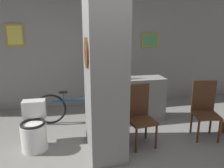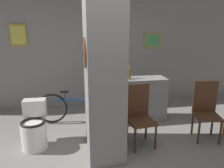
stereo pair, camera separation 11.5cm
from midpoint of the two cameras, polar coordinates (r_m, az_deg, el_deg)
ground_plane at (r=3.22m, az=-1.12°, el=-20.95°), size 14.00×14.00×0.00m
wall_back at (r=5.25m, az=-6.62°, el=8.36°), size 8.00×0.09×2.60m
pillar_center at (r=3.15m, az=-3.14°, el=4.17°), size 0.54×0.98×2.60m
counter_shelf at (r=4.48m, az=3.96°, el=-4.01°), size 1.41×0.44×0.88m
toilet at (r=3.73m, az=-20.54°, el=-11.10°), size 0.40×0.56×0.73m
chair_near_pillar at (r=3.58m, az=6.35°, el=-7.63°), size 0.44×0.44×0.98m
chair_by_doorway at (r=4.09m, az=22.33°, el=-5.76°), size 0.48×0.48×0.98m
bicycle at (r=4.48m, az=-9.73°, el=-5.80°), size 1.66×0.42×0.66m
bottle_tall at (r=4.34m, az=3.47°, el=2.90°), size 0.07×0.07×0.30m
bottle_short at (r=4.23m, az=2.27°, el=2.14°), size 0.08×0.08×0.21m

